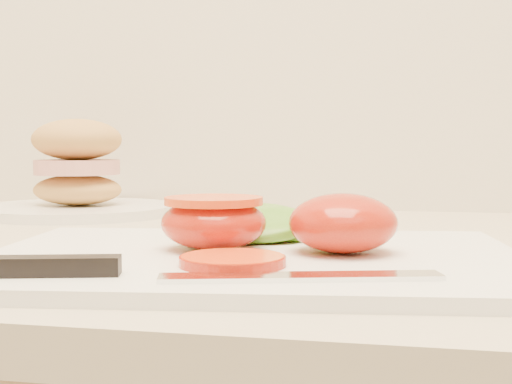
# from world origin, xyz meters

# --- Properties ---
(cutting_board) EXTENTS (0.43, 0.34, 0.01)m
(cutting_board) POSITION_xyz_m (-0.59, 1.54, 0.94)
(cutting_board) COLOR white
(cutting_board) RESTS_ON counter
(tomato_half_dome) EXTENTS (0.08, 0.08, 0.04)m
(tomato_half_dome) POSITION_xyz_m (-0.53, 1.56, 0.96)
(tomato_half_dome) COLOR red
(tomato_half_dome) RESTS_ON cutting_board
(tomato_half_cut) EXTENTS (0.08, 0.08, 0.04)m
(tomato_half_cut) POSITION_xyz_m (-0.63, 1.55, 0.96)
(tomato_half_cut) COLOR red
(tomato_half_cut) RESTS_ON cutting_board
(tomato_slice_0) EXTENTS (0.07, 0.07, 0.01)m
(tomato_slice_0) POSITION_xyz_m (-0.59, 1.48, 0.94)
(tomato_slice_0) COLOR #FC4C18
(tomato_slice_0) RESTS_ON cutting_board
(lettuce_leaf_0) EXTENTS (0.15, 0.12, 0.03)m
(lettuce_leaf_0) POSITION_xyz_m (-0.62, 1.62, 0.95)
(lettuce_leaf_0) COLOR #5DAF2E
(lettuce_leaf_0) RESTS_ON cutting_board
(lettuce_leaf_1) EXTENTS (0.12, 0.11, 0.02)m
(lettuce_leaf_1) POSITION_xyz_m (-0.57, 1.63, 0.95)
(lettuce_leaf_1) COLOR #5DAF2E
(lettuce_leaf_1) RESTS_ON cutting_board
(knife) EXTENTS (0.28, 0.07, 0.01)m
(knife) POSITION_xyz_m (-0.64, 1.43, 0.94)
(knife) COLOR silver
(knife) RESTS_ON cutting_board
(sandwich_plate) EXTENTS (0.25, 0.25, 0.12)m
(sandwich_plate) POSITION_xyz_m (-0.89, 1.87, 0.97)
(sandwich_plate) COLOR white
(sandwich_plate) RESTS_ON counter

